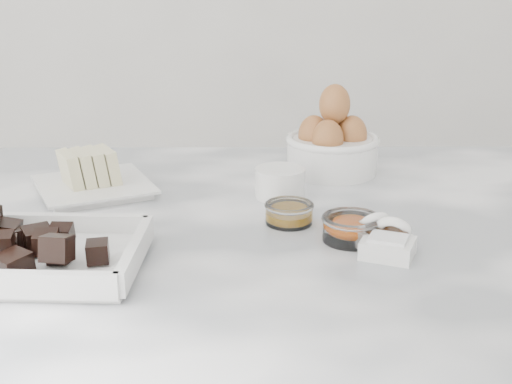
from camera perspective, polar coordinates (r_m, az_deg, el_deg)
marble_slab at (r=0.93m, az=-1.22°, el=-4.13°), size 1.20×0.80×0.04m
chocolate_dish at (r=0.84m, az=-17.04°, el=-4.31°), size 0.24×0.19×0.06m
butter_plate at (r=1.08m, az=-13.03°, el=1.15°), size 0.21×0.21×0.06m
sugar_ramekin at (r=1.03m, az=1.94°, el=0.85°), size 0.07×0.07×0.04m
egg_bowl at (r=1.14m, az=6.12°, el=3.82°), size 0.15×0.15×0.14m
honey_bowl at (r=0.93m, az=2.66°, el=-1.67°), size 0.07×0.07×0.03m
zest_bowl at (r=0.88m, az=7.65°, el=-2.81°), size 0.07×0.07×0.03m
vanilla_spoon at (r=0.87m, az=10.09°, el=-3.54°), size 0.07×0.08×0.04m
salt_spoon at (r=0.85m, az=10.61°, el=-4.00°), size 0.08×0.09×0.05m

